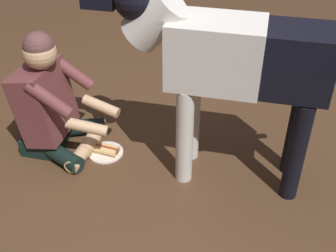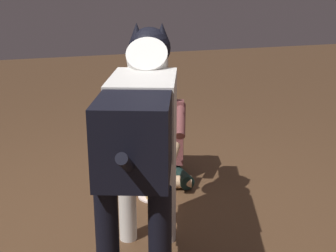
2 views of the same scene
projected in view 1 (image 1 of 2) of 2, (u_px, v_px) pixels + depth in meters
The scene contains 4 objects.
ground_plane at pixel (159, 173), 2.75m from camera, with size 14.16×14.16×0.00m, color #4D3420.
person_sitting_on_floor at pixel (52, 104), 2.78m from camera, with size 0.71×0.61×0.85m.
large_dog at pixel (226, 60), 2.31m from camera, with size 1.47×0.68×1.26m.
hot_dog_on_plate at pixel (106, 150), 2.90m from camera, with size 0.24×0.24×0.06m.
Camera 1 is at (0.21, 2.06, 1.83)m, focal length 45.06 mm.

